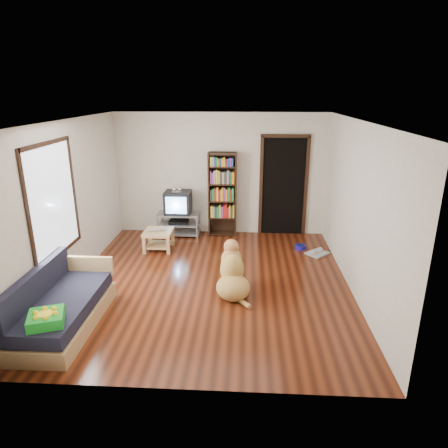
# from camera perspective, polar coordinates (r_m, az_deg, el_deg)

# --- Properties ---
(ground) EXTENTS (5.00, 5.00, 0.00)m
(ground) POSITION_cam_1_polar(r_m,az_deg,el_deg) (6.68, -1.91, -8.33)
(ground) COLOR #5E2410
(ground) RESTS_ON ground
(ceiling) EXTENTS (5.00, 5.00, 0.00)m
(ceiling) POSITION_cam_1_polar(r_m,az_deg,el_deg) (5.97, -2.18, 14.52)
(ceiling) COLOR white
(ceiling) RESTS_ON ground
(wall_back) EXTENTS (4.50, 0.00, 4.50)m
(wall_back) POSITION_cam_1_polar(r_m,az_deg,el_deg) (8.62, -0.49, 7.06)
(wall_back) COLOR silver
(wall_back) RESTS_ON ground
(wall_front) EXTENTS (4.50, 0.00, 4.50)m
(wall_front) POSITION_cam_1_polar(r_m,az_deg,el_deg) (3.88, -5.47, -7.87)
(wall_front) COLOR silver
(wall_front) RESTS_ON ground
(wall_left) EXTENTS (0.00, 5.00, 5.00)m
(wall_left) POSITION_cam_1_polar(r_m,az_deg,el_deg) (6.79, -21.33, 2.59)
(wall_left) COLOR silver
(wall_left) RESTS_ON ground
(wall_right) EXTENTS (0.00, 5.00, 5.00)m
(wall_right) POSITION_cam_1_polar(r_m,az_deg,el_deg) (6.40, 18.47, 1.99)
(wall_right) COLOR silver
(wall_right) RESTS_ON ground
(green_cushion) EXTENTS (0.50, 0.50, 0.13)m
(green_cushion) POSITION_cam_1_polar(r_m,az_deg,el_deg) (5.23, -24.07, -12.24)
(green_cushion) COLOR green
(green_cushion) RESTS_ON sofa
(laptop) EXTENTS (0.38, 0.29, 0.03)m
(laptop) POSITION_cam_1_polar(r_m,az_deg,el_deg) (7.91, -9.44, -0.92)
(laptop) COLOR silver
(laptop) RESTS_ON coffee_table
(dog_bowl) EXTENTS (0.22, 0.22, 0.08)m
(dog_bowl) POSITION_cam_1_polar(r_m,az_deg,el_deg) (8.15, 10.85, -3.24)
(dog_bowl) COLOR navy
(dog_bowl) RESTS_ON ground
(grey_rag) EXTENTS (0.51, 0.51, 0.03)m
(grey_rag) POSITION_cam_1_polar(r_m,az_deg,el_deg) (7.97, 13.20, -4.10)
(grey_rag) COLOR #A1A1A1
(grey_rag) RESTS_ON ground
(window) EXTENTS (0.03, 1.46, 1.70)m
(window) POSITION_cam_1_polar(r_m,az_deg,el_deg) (6.30, -23.23, 3.06)
(window) COLOR white
(window) RESTS_ON wall_left
(doorway) EXTENTS (1.03, 0.05, 2.19)m
(doorway) POSITION_cam_1_polar(r_m,az_deg,el_deg) (8.66, 8.50, 5.68)
(doorway) COLOR black
(doorway) RESTS_ON wall_back
(tv_stand) EXTENTS (0.90, 0.45, 0.50)m
(tv_stand) POSITION_cam_1_polar(r_m,az_deg,el_deg) (8.75, -6.47, 0.13)
(tv_stand) COLOR #99999E
(tv_stand) RESTS_ON ground
(crt_tv) EXTENTS (0.55, 0.52, 0.58)m
(crt_tv) POSITION_cam_1_polar(r_m,az_deg,el_deg) (8.64, -6.56, 3.16)
(crt_tv) COLOR black
(crt_tv) RESTS_ON tv_stand
(bookshelf) EXTENTS (0.60, 0.30, 1.80)m
(bookshelf) POSITION_cam_1_polar(r_m,az_deg,el_deg) (8.53, -0.22, 4.88)
(bookshelf) COLOR black
(bookshelf) RESTS_ON ground
(sofa) EXTENTS (0.80, 1.80, 0.80)m
(sofa) POSITION_cam_1_polar(r_m,az_deg,el_deg) (5.85, -22.21, -11.08)
(sofa) COLOR tan
(sofa) RESTS_ON ground
(coffee_table) EXTENTS (0.55, 0.55, 0.40)m
(coffee_table) POSITION_cam_1_polar(r_m,az_deg,el_deg) (7.99, -9.34, -1.75)
(coffee_table) COLOR tan
(coffee_table) RESTS_ON ground
(dog) EXTENTS (0.59, 0.98, 0.83)m
(dog) POSITION_cam_1_polar(r_m,az_deg,el_deg) (6.24, 1.21, -7.26)
(dog) COLOR tan
(dog) RESTS_ON ground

